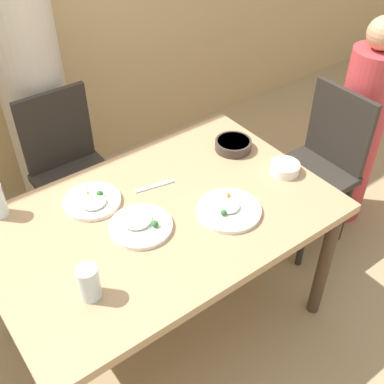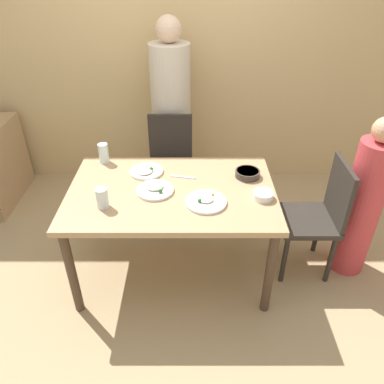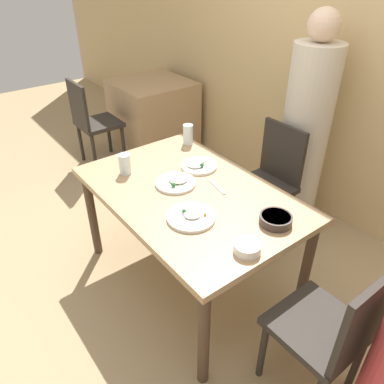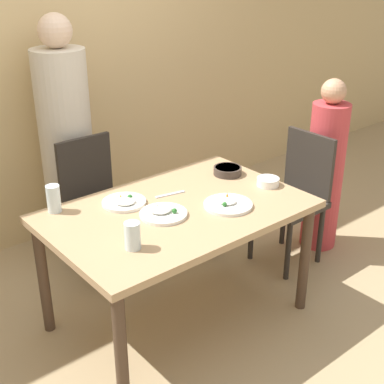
{
  "view_description": "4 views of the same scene",
  "coord_description": "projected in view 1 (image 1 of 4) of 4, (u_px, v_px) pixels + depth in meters",
  "views": [
    {
      "loc": [
        -0.75,
        -1.22,
        2.04
      ],
      "look_at": [
        0.12,
        -0.05,
        0.81
      ],
      "focal_mm": 45.0,
      "sensor_mm": 36.0,
      "label": 1
    },
    {
      "loc": [
        0.14,
        -2.09,
        2.09
      ],
      "look_at": [
        0.13,
        -0.1,
        0.77
      ],
      "focal_mm": 35.0,
      "sensor_mm": 36.0,
      "label": 2
    },
    {
      "loc": [
        1.5,
        -1.13,
        1.93
      ],
      "look_at": [
        0.02,
        0.0,
        0.72
      ],
      "focal_mm": 35.0,
      "sensor_mm": 36.0,
      "label": 3
    },
    {
      "loc": [
        -1.57,
        -2.02,
        1.99
      ],
      "look_at": [
        0.05,
        -0.06,
        0.82
      ],
      "focal_mm": 50.0,
      "sensor_mm": 36.0,
      "label": 4
    }
  ],
  "objects": [
    {
      "name": "dining_table",
      "position": [
        162.0,
        227.0,
        1.99
      ],
      "size": [
        1.38,
        0.9,
        0.72
      ],
      "color": "tan",
      "rests_on": "ground_plane"
    },
    {
      "name": "fork_steel",
      "position": [
        155.0,
        186.0,
        2.07
      ],
      "size": [
        0.18,
        0.06,
        0.01
      ],
      "color": "silver",
      "rests_on": "dining_table"
    },
    {
      "name": "bowl_rice_small",
      "position": [
        285.0,
        168.0,
        2.13
      ],
      "size": [
        0.13,
        0.13,
        0.05
      ],
      "color": "white",
      "rests_on": "dining_table"
    },
    {
      "name": "ground_plane",
      "position": [
        167.0,
        319.0,
        2.4
      ],
      "size": [
        10.0,
        10.0,
        0.0
      ],
      "primitive_type": "plane",
      "color": "tan"
    },
    {
      "name": "bowl_curry",
      "position": [
        233.0,
        145.0,
        2.27
      ],
      "size": [
        0.17,
        0.17,
        0.05
      ],
      "color": "#3D332D",
      "rests_on": "dining_table"
    },
    {
      "name": "person_child",
      "position": [
        358.0,
        134.0,
        2.67
      ],
      "size": [
        0.26,
        0.26,
        1.22
      ],
      "color": "#C63D42",
      "rests_on": "ground_plane"
    },
    {
      "name": "plate_rice_child",
      "position": [
        140.0,
        225.0,
        1.87
      ],
      "size": [
        0.25,
        0.25,
        0.05
      ],
      "color": "white",
      "rests_on": "dining_table"
    },
    {
      "name": "chair_child_spot",
      "position": [
        319.0,
        164.0,
        2.58
      ],
      "size": [
        0.4,
        0.4,
        0.89
      ],
      "rotation": [
        0.0,
        0.0,
        -1.57
      ],
      "color": "#2D2823",
      "rests_on": "ground_plane"
    },
    {
      "name": "chair_adult_spot",
      "position": [
        72.0,
        169.0,
        2.55
      ],
      "size": [
        0.4,
        0.4,
        0.89
      ],
      "color": "#2D2823",
      "rests_on": "ground_plane"
    },
    {
      "name": "plate_noodles",
      "position": [
        92.0,
        201.0,
        1.98
      ],
      "size": [
        0.24,
        0.24,
        0.05
      ],
      "color": "white",
      "rests_on": "dining_table"
    },
    {
      "name": "person_adult",
      "position": [
        35.0,
        99.0,
        2.59
      ],
      "size": [
        0.35,
        0.35,
        1.63
      ],
      "color": "beige",
      "rests_on": "ground_plane"
    },
    {
      "name": "glass_water_tall",
      "position": [
        89.0,
        283.0,
        1.58
      ],
      "size": [
        0.08,
        0.08,
        0.13
      ],
      "color": "silver",
      "rests_on": "dining_table"
    },
    {
      "name": "plate_rice_adult",
      "position": [
        229.0,
        210.0,
        1.94
      ],
      "size": [
        0.26,
        0.26,
        0.05
      ],
      "color": "white",
      "rests_on": "dining_table"
    }
  ]
}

